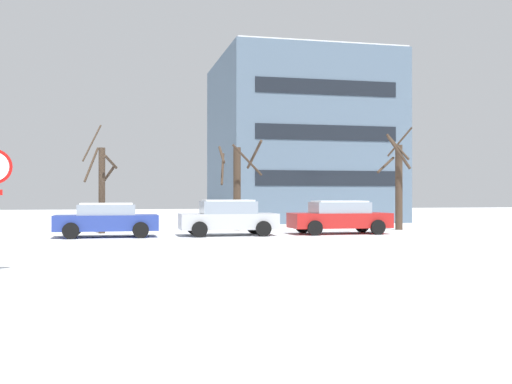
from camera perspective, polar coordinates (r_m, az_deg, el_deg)
name	(u,v)px	position (r m, az deg, el deg)	size (l,w,h in m)	color
ground_plane	(106,264)	(15.72, -13.54, -6.47)	(120.00, 120.00, 0.00)	white
road_surface	(108,250)	(19.69, -13.44, -5.21)	(80.00, 9.97, 0.00)	silver
parked_car_blue	(107,220)	(25.81, -13.53, -2.47)	(4.09, 2.02, 1.38)	#283D93
parked_car_silver	(228,217)	(26.14, -2.59, -2.34)	(4.06, 2.07, 1.50)	silver
parked_car_red	(339,217)	(27.48, 7.65, -2.28)	(4.36, 2.01, 1.45)	red
tree_far_mid	(102,186)	(28.43, -13.96, 0.54)	(1.56, 1.55, 4.90)	#423326
tree_far_left	(237,183)	(29.94, -1.73, 0.80)	(2.06, 2.24, 4.33)	#423326
tree_far_right	(398,182)	(31.23, 12.90, 0.94)	(1.94, 1.87, 5.09)	#423326
building_far_right	(299,140)	(42.41, 3.99, 4.77)	(10.93, 11.25, 10.87)	slate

